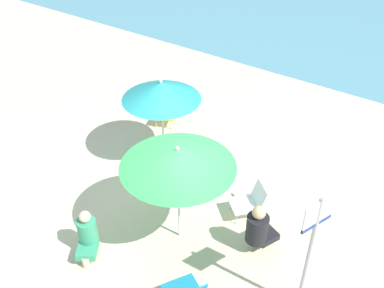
{
  "coord_description": "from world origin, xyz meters",
  "views": [
    {
      "loc": [
        3.41,
        -4.49,
        5.73
      ],
      "look_at": [
        -0.49,
        1.21,
        0.7
      ],
      "focal_mm": 41.95,
      "sensor_mm": 36.0,
      "label": 1
    }
  ],
  "objects_px": {
    "beach_chair_b": "(205,178)",
    "beach_chair_d": "(251,200)",
    "umbrella_green": "(178,158)",
    "beach_chair_a": "(167,109)",
    "person_a": "(259,228)",
    "warning_sign": "(312,240)",
    "umbrella_teal": "(161,91)",
    "person_b": "(87,235)"
  },
  "relations": [
    {
      "from": "beach_chair_b",
      "to": "beach_chair_d",
      "type": "relative_size",
      "value": 0.95
    },
    {
      "from": "umbrella_green",
      "to": "beach_chair_d",
      "type": "bearing_deg",
      "value": 56.55
    },
    {
      "from": "umbrella_green",
      "to": "beach_chair_a",
      "type": "bearing_deg",
      "value": 130.19
    },
    {
      "from": "beach_chair_a",
      "to": "beach_chair_d",
      "type": "distance_m",
      "value": 3.43
    },
    {
      "from": "umbrella_green",
      "to": "person_a",
      "type": "relative_size",
      "value": 1.96
    },
    {
      "from": "beach_chair_b",
      "to": "person_a",
      "type": "distance_m",
      "value": 1.62
    },
    {
      "from": "beach_chair_a",
      "to": "beach_chair_d",
      "type": "relative_size",
      "value": 0.96
    },
    {
      "from": "beach_chair_d",
      "to": "warning_sign",
      "type": "xyz_separation_m",
      "value": [
        1.47,
        -1.26,
        1.08
      ]
    },
    {
      "from": "umbrella_green",
      "to": "beach_chair_d",
      "type": "distance_m",
      "value": 1.89
    },
    {
      "from": "beach_chair_a",
      "to": "person_a",
      "type": "distance_m",
      "value": 4.17
    },
    {
      "from": "umbrella_teal",
      "to": "beach_chair_b",
      "type": "height_order",
      "value": "umbrella_teal"
    },
    {
      "from": "beach_chair_a",
      "to": "person_b",
      "type": "relative_size",
      "value": 0.83
    },
    {
      "from": "person_a",
      "to": "person_b",
      "type": "relative_size",
      "value": 1.12
    },
    {
      "from": "umbrella_green",
      "to": "warning_sign",
      "type": "relative_size",
      "value": 0.88
    },
    {
      "from": "umbrella_green",
      "to": "person_b",
      "type": "xyz_separation_m",
      "value": [
        -0.99,
        -1.12,
        -1.25
      ]
    },
    {
      "from": "beach_chair_b",
      "to": "warning_sign",
      "type": "relative_size",
      "value": 0.33
    },
    {
      "from": "person_b",
      "to": "warning_sign",
      "type": "bearing_deg",
      "value": 73.33
    },
    {
      "from": "beach_chair_d",
      "to": "warning_sign",
      "type": "height_order",
      "value": "warning_sign"
    },
    {
      "from": "beach_chair_d",
      "to": "person_b",
      "type": "xyz_separation_m",
      "value": [
        -1.73,
        -2.23,
        0.08
      ]
    },
    {
      "from": "beach_chair_a",
      "to": "person_b",
      "type": "bearing_deg",
      "value": -3.04
    },
    {
      "from": "beach_chair_a",
      "to": "beach_chair_b",
      "type": "height_order",
      "value": "beach_chair_a"
    },
    {
      "from": "beach_chair_d",
      "to": "person_b",
      "type": "height_order",
      "value": "person_b"
    },
    {
      "from": "beach_chair_b",
      "to": "person_b",
      "type": "distance_m",
      "value": 2.4
    },
    {
      "from": "umbrella_green",
      "to": "beach_chair_b",
      "type": "height_order",
      "value": "umbrella_green"
    },
    {
      "from": "beach_chair_b",
      "to": "umbrella_teal",
      "type": "bearing_deg",
      "value": 3.04
    },
    {
      "from": "person_a",
      "to": "warning_sign",
      "type": "height_order",
      "value": "warning_sign"
    },
    {
      "from": "beach_chair_b",
      "to": "umbrella_green",
      "type": "bearing_deg",
      "value": 123.32
    },
    {
      "from": "person_b",
      "to": "umbrella_teal",
      "type": "bearing_deg",
      "value": 157.81
    },
    {
      "from": "umbrella_teal",
      "to": "warning_sign",
      "type": "xyz_separation_m",
      "value": [
        3.74,
        -1.74,
        -0.17
      ]
    },
    {
      "from": "beach_chair_d",
      "to": "warning_sign",
      "type": "relative_size",
      "value": 0.34
    },
    {
      "from": "umbrella_teal",
      "to": "warning_sign",
      "type": "relative_size",
      "value": 0.85
    },
    {
      "from": "umbrella_teal",
      "to": "beach_chair_d",
      "type": "relative_size",
      "value": 2.48
    },
    {
      "from": "umbrella_teal",
      "to": "umbrella_green",
      "type": "bearing_deg",
      "value": -46.02
    },
    {
      "from": "beach_chair_d",
      "to": "person_b",
      "type": "relative_size",
      "value": 0.86
    },
    {
      "from": "umbrella_teal",
      "to": "person_a",
      "type": "xyz_separation_m",
      "value": [
        2.75,
        -1.11,
        -1.09
      ]
    },
    {
      "from": "beach_chair_b",
      "to": "person_b",
      "type": "bearing_deg",
      "value": 93.35
    },
    {
      "from": "umbrella_green",
      "to": "warning_sign",
      "type": "height_order",
      "value": "warning_sign"
    },
    {
      "from": "umbrella_green",
      "to": "person_b",
      "type": "bearing_deg",
      "value": -131.48
    },
    {
      "from": "umbrella_teal",
      "to": "person_b",
      "type": "height_order",
      "value": "umbrella_teal"
    },
    {
      "from": "umbrella_green",
      "to": "beach_chair_a",
      "type": "height_order",
      "value": "umbrella_green"
    },
    {
      "from": "person_a",
      "to": "person_b",
      "type": "xyz_separation_m",
      "value": [
        -2.21,
        -1.6,
        -0.07
      ]
    },
    {
      "from": "warning_sign",
      "to": "umbrella_green",
      "type": "bearing_deg",
      "value": -163.01
    }
  ]
}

